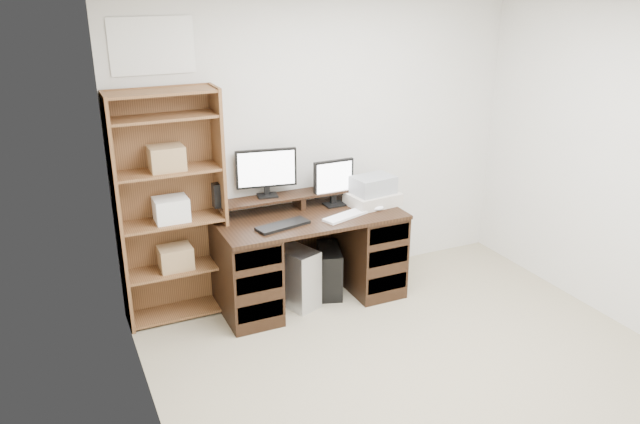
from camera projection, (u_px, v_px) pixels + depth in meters
room at (472, 219)px, 3.53m from camera, size 3.54×4.04×2.54m
desk at (309, 256)px, 5.12m from camera, size 1.50×0.70×0.75m
riser_shelf at (299, 196)px, 5.13m from camera, size 1.40×0.22×0.12m
monitor_wide at (266, 170)px, 4.99m from camera, size 0.49×0.15×0.39m
monitor_small at (334, 181)px, 5.14m from camera, size 0.35×0.13×0.39m
speaker at (218, 195)px, 4.79m from camera, size 0.08×0.08×0.19m
keyboard_black at (283, 225)px, 4.75m from camera, size 0.44×0.23×0.02m
keyboard_white at (346, 216)px, 4.95m from camera, size 0.42×0.24×0.02m
mouse at (378, 208)px, 5.09m from camera, size 0.12×0.10×0.04m
printer at (373, 199)px, 5.21m from camera, size 0.44×0.34×0.10m
basket at (373, 185)px, 5.16m from camera, size 0.36×0.28×0.14m
tower_silver at (291, 275)px, 5.12m from camera, size 0.38×0.54×0.49m
tower_black at (329, 271)px, 5.28m from camera, size 0.29×0.44×0.41m
bookshelf at (170, 206)px, 4.70m from camera, size 0.80×0.30×1.80m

